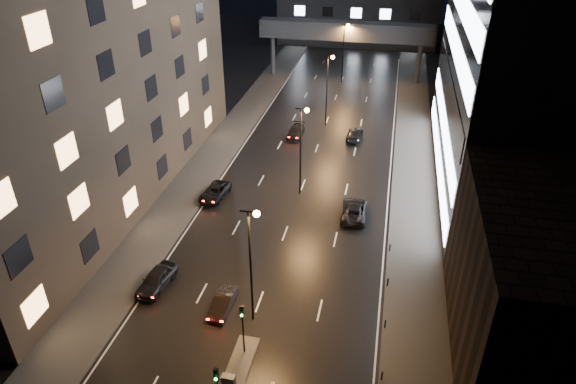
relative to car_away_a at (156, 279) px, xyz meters
name	(u,v)px	position (x,y,z in m)	size (l,w,h in m)	color
ground	(317,148)	(8.98, 29.99, -0.80)	(160.00, 160.00, 0.00)	black
sidewalk_left	(214,156)	(-3.52, 24.99, -0.72)	(5.00, 110.00, 0.15)	#383533
sidewalk_right	(414,175)	(21.48, 24.99, -0.72)	(5.00, 110.00, 0.15)	#383533
building_left	(58,5)	(-13.52, 13.99, 19.20)	(15.00, 48.00, 40.00)	#2D2319
building_right_low	(539,286)	(28.98, -1.01, 5.20)	(10.00, 18.00, 12.00)	black
skybridge	(345,32)	(8.98, 59.99, 7.54)	(30.00, 3.00, 10.00)	#333335
median_island	(234,380)	(9.28, -8.01, -0.72)	(1.60, 8.00, 0.15)	#383533
traffic_signal_near	(243,322)	(9.28, -5.52, 2.29)	(0.28, 0.34, 4.40)	black
bollard_row	(383,349)	(19.18, -3.51, -0.35)	(0.12, 25.12, 0.90)	black
streetlight_near	(252,253)	(9.14, -2.01, 5.70)	(1.45, 0.50, 10.15)	black
streetlight_mid_a	(302,140)	(9.14, 17.99, 5.70)	(1.45, 0.50, 10.15)	black
streetlight_mid_b	(328,82)	(9.14, 37.99, 5.70)	(1.45, 0.50, 10.15)	black
streetlight_far	(344,45)	(9.14, 57.99, 5.70)	(1.45, 0.50, 10.15)	black
car_away_a	(156,279)	(0.00, 0.00, 0.00)	(1.89, 4.69, 1.60)	black
car_away_b	(223,303)	(6.37, -1.42, -0.16)	(1.36, 3.91, 1.29)	black
car_away_c	(215,192)	(-0.02, 15.19, -0.13)	(2.23, 4.84, 1.35)	black
car_away_d	(296,132)	(5.53, 33.24, -0.12)	(1.89, 4.66, 1.35)	black
car_toward_a	(354,210)	(15.31, 14.51, -0.05)	(2.48, 5.38, 1.50)	black
car_toward_b	(354,134)	(13.51, 34.08, -0.11)	(1.92, 4.71, 1.37)	black
utility_cabinet	(228,383)	(9.17, -8.89, -0.01)	(0.89, 0.48, 1.28)	#504F52
cone_a	(273,384)	(11.98, -8.00, -0.54)	(0.33, 0.33, 0.52)	#F9600D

